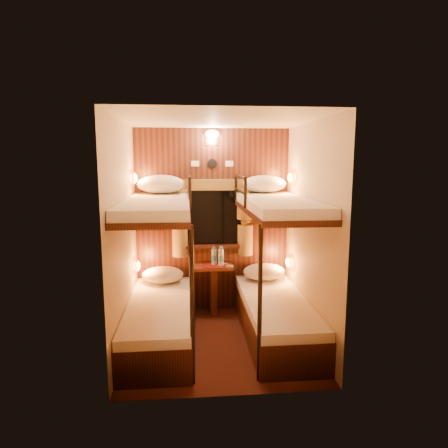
{
  "coord_description": "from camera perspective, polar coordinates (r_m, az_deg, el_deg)",
  "views": [
    {
      "loc": [
        -0.33,
        -4.17,
        1.99
      ],
      "look_at": [
        0.07,
        0.15,
        1.3
      ],
      "focal_mm": 32.0,
      "sensor_mm": 36.0,
      "label": 1
    }
  ],
  "objects": [
    {
      "name": "sachet_b",
      "position": [
        5.25,
        0.01,
        -5.68
      ],
      "size": [
        0.08,
        0.06,
        0.01
      ],
      "primitive_type": "cube",
      "rotation": [
        0.0,
        0.0,
        -0.01
      ],
      "color": "silver",
      "rests_on": "table"
    },
    {
      "name": "bunk_left",
      "position": [
        4.48,
        -9.23,
        -9.68
      ],
      "size": [
        0.72,
        1.9,
        1.82
      ],
      "color": "black",
      "rests_on": "floor"
    },
    {
      "name": "wall_right",
      "position": [
        4.44,
        12.2,
        -1.38
      ],
      "size": [
        0.0,
        2.4,
        2.4
      ],
      "primitive_type": "plane",
      "rotation": [
        1.57,
        0.0,
        -1.57
      ],
      "color": "#C6B293",
      "rests_on": "floor"
    },
    {
      "name": "bottle_left",
      "position": [
        5.19,
        -1.43,
        -4.73
      ],
      "size": [
        0.07,
        0.07,
        0.24
      ],
      "rotation": [
        0.0,
        0.0,
        -0.07
      ],
      "color": "#99BFE5",
      "rests_on": "table"
    },
    {
      "name": "wall_back",
      "position": [
        5.29,
        -1.67,
        0.47
      ],
      "size": [
        2.4,
        0.0,
        2.4
      ],
      "primitive_type": "plane",
      "rotation": [
        1.57,
        0.0,
        0.0
      ],
      "color": "#C6B293",
      "rests_on": "floor"
    },
    {
      "name": "bottle_right",
      "position": [
        5.14,
        -0.42,
        -4.77
      ],
      "size": [
        0.07,
        0.07,
        0.26
      ],
      "rotation": [
        0.0,
        0.0,
        0.04
      ],
      "color": "#99BFE5",
      "rests_on": "table"
    },
    {
      "name": "curtains",
      "position": [
        5.2,
        -1.62,
        1.03
      ],
      "size": [
        1.1,
        0.22,
        1.0
      ],
      "color": "brown",
      "rests_on": "back_panel"
    },
    {
      "name": "wall_front",
      "position": [
        3.23,
        0.71,
        -5.07
      ],
      "size": [
        2.4,
        0.0,
        2.4
      ],
      "primitive_type": "plane",
      "rotation": [
        -1.57,
        0.0,
        0.0
      ],
      "color": "#C6B293",
      "rests_on": "floor"
    },
    {
      "name": "window",
      "position": [
        5.24,
        -1.64,
        0.18
      ],
      "size": [
        1.0,
        0.12,
        0.79
      ],
      "color": "black",
      "rests_on": "back_panel"
    },
    {
      "name": "pillow_upper_left",
      "position": [
        4.99,
        -9.02,
        5.65
      ],
      "size": [
        0.58,
        0.42,
        0.23
      ],
      "primitive_type": "ellipsoid",
      "color": "silver",
      "rests_on": "bunk_left"
    },
    {
      "name": "pillow_lower_left",
      "position": [
        5.15,
        -8.73,
        -7.17
      ],
      "size": [
        0.52,
        0.37,
        0.2
      ],
      "primitive_type": "ellipsoid",
      "color": "silver",
      "rests_on": "bunk_left"
    },
    {
      "name": "reading_lamps",
      "position": [
        4.93,
        -1.42,
        0.32
      ],
      "size": [
        2.0,
        0.2,
        1.25
      ],
      "color": "orange",
      "rests_on": "wall_left"
    },
    {
      "name": "floor",
      "position": [
        4.63,
        -0.74,
        -16.4
      ],
      "size": [
        2.1,
        2.1,
        0.0
      ],
      "primitive_type": "plane",
      "color": "black",
      "rests_on": "ground"
    },
    {
      "name": "table",
      "position": [
        5.27,
        -1.49,
        -8.34
      ],
      "size": [
        0.5,
        0.34,
        0.66
      ],
      "color": "#5A2714",
      "rests_on": "floor"
    },
    {
      "name": "wall_left",
      "position": [
        4.29,
        -14.21,
        -1.81
      ],
      "size": [
        0.0,
        2.4,
        2.4
      ],
      "primitive_type": "plane",
      "rotation": [
        1.57,
        0.0,
        1.57
      ],
      "color": "#C6B293",
      "rests_on": "floor"
    },
    {
      "name": "ceiling",
      "position": [
        4.2,
        -0.81,
        14.67
      ],
      "size": [
        2.1,
        2.1,
        0.0
      ],
      "primitive_type": "plane",
      "rotation": [
        3.14,
        0.0,
        0.0
      ],
      "color": "silver",
      "rests_on": "wall_back"
    },
    {
      "name": "back_panel",
      "position": [
        5.27,
        -1.66,
        0.44
      ],
      "size": [
        2.0,
        0.03,
        2.4
      ],
      "primitive_type": "cube",
      "color": "black",
      "rests_on": "floor"
    },
    {
      "name": "back_fixtures",
      "position": [
        5.18,
        -1.69,
        11.89
      ],
      "size": [
        0.54,
        0.09,
        0.48
      ],
      "color": "black",
      "rests_on": "back_panel"
    },
    {
      "name": "sachet_a",
      "position": [
        5.15,
        0.9,
        -5.99
      ],
      "size": [
        0.1,
        0.09,
        0.01
      ],
      "primitive_type": "cube",
      "rotation": [
        0.0,
        0.0,
        -0.42
      ],
      "color": "silver",
      "rests_on": "table"
    },
    {
      "name": "pillow_lower_right",
      "position": [
        5.23,
        5.73,
        -6.8
      ],
      "size": [
        0.54,
        0.39,
        0.21
      ],
      "primitive_type": "ellipsoid",
      "color": "silver",
      "rests_on": "bunk_right"
    },
    {
      "name": "pillow_upper_right",
      "position": [
        5.11,
        5.79,
        5.73
      ],
      "size": [
        0.56,
        0.4,
        0.22
      ],
      "primitive_type": "ellipsoid",
      "color": "silver",
      "rests_on": "bunk_right"
    },
    {
      "name": "bunk_right",
      "position": [
        4.58,
        7.4,
        -9.24
      ],
      "size": [
        0.72,
        1.9,
        1.82
      ],
      "color": "black",
      "rests_on": "floor"
    }
  ]
}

